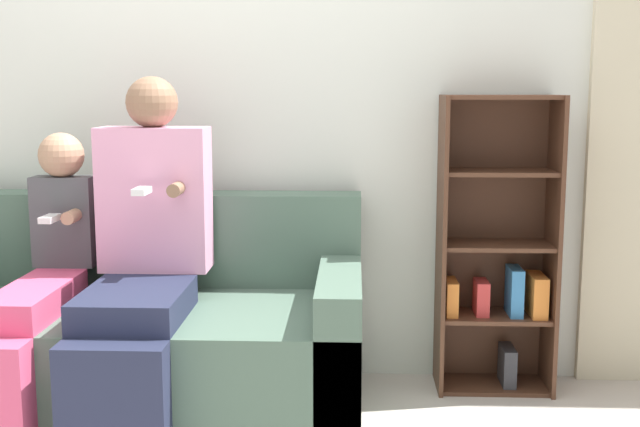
{
  "coord_description": "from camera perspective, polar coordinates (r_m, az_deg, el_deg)",
  "views": [
    {
      "loc": [
        0.58,
        -2.51,
        1.29
      ],
      "look_at": [
        0.45,
        0.6,
        0.8
      ],
      "focal_mm": 45.0,
      "sensor_mm": 36.0,
      "label": 1
    }
  ],
  "objects": [
    {
      "name": "couch",
      "position": [
        3.32,
        -13.01,
        -8.74
      ],
      "size": [
        1.8,
        0.89,
        0.84
      ],
      "color": "#4C6656",
      "rests_on": "ground_plane"
    },
    {
      "name": "bookshelf",
      "position": [
        3.52,
        12.45,
        -2.91
      ],
      "size": [
        0.49,
        0.27,
        1.26
      ],
      "color": "#4C2D1E",
      "rests_on": "ground_plane"
    },
    {
      "name": "adult_seated",
      "position": [
        3.12,
        -12.45,
        -2.45
      ],
      "size": [
        0.43,
        0.81,
        1.33
      ],
      "color": "#232842",
      "rests_on": "ground_plane"
    },
    {
      "name": "back_wall",
      "position": [
        3.58,
        -7.02,
        8.67
      ],
      "size": [
        10.0,
        0.06,
        2.55
      ],
      "color": "silver",
      "rests_on": "ground_plane"
    },
    {
      "name": "child_seated",
      "position": [
        3.21,
        -19.38,
        -4.56
      ],
      "size": [
        0.25,
        0.84,
        1.11
      ],
      "color": "#DB4C75",
      "rests_on": "ground_plane"
    }
  ]
}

